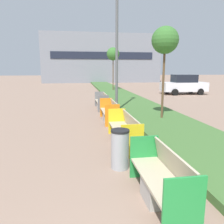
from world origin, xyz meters
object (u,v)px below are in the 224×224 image
object	(u,v)px
bench_grey_frame	(102,103)
sapling_tree_far	(113,54)
sapling_tree_near	(165,41)
bench_green_frame	(161,182)
litter_bin	(120,149)
street_lamp_post	(117,25)
bench_yellow_frame	(124,132)
bench_orange_frame	(110,113)
parked_car_distant	(184,85)

from	to	relation	value
bench_grey_frame	sapling_tree_far	bearing A→B (deg)	77.14
bench_grey_frame	sapling_tree_near	distance (m)	5.39
bench_green_frame	litter_bin	size ratio (longest dim) A/B	1.97
bench_green_frame	bench_grey_frame	size ratio (longest dim) A/B	0.89
bench_green_frame	street_lamp_post	bearing A→B (deg)	85.59
bench_green_frame	bench_yellow_frame	distance (m)	3.13
bench_orange_frame	street_lamp_post	bearing A→B (deg)	69.56
street_lamp_post	parked_car_distant	distance (m)	12.08
bench_green_frame	sapling_tree_near	distance (m)	7.07
bench_grey_frame	sapling_tree_near	bearing A→B (deg)	-57.50
sapling_tree_near	sapling_tree_far	size ratio (longest dim) A/B	0.90
bench_yellow_frame	bench_grey_frame	xyz separation A→B (m)	(-0.00, 6.41, -0.01)
bench_yellow_frame	street_lamp_post	distance (m)	6.40
bench_green_frame	street_lamp_post	size ratio (longest dim) A/B	0.23
bench_orange_frame	sapling_tree_near	xyz separation A→B (m)	(2.34, -0.45, 3.18)
bench_green_frame	bench_grey_frame	world-z (taller)	same
litter_bin	street_lamp_post	world-z (taller)	street_lamp_post
sapling_tree_near	bench_green_frame	bearing A→B (deg)	-111.75
bench_grey_frame	bench_orange_frame	bearing A→B (deg)	-90.02
litter_bin	parked_car_distant	xyz separation A→B (m)	(9.09, 14.82, 0.43)
litter_bin	sapling_tree_far	distance (m)	18.87
street_lamp_post	bench_yellow_frame	bearing A→B (deg)	-97.17
sapling_tree_far	parked_car_distant	xyz separation A→B (m)	(6.29, -3.53, -2.99)
bench_orange_frame	bench_grey_frame	world-z (taller)	same
parked_car_distant	bench_yellow_frame	bearing A→B (deg)	-121.06
parked_car_distant	bench_grey_frame	bearing A→B (deg)	-139.86
litter_bin	street_lamp_post	distance (m)	7.76
bench_green_frame	litter_bin	xyz separation A→B (m)	(-0.47, 1.44, 0.12)
bench_green_frame	parked_car_distant	size ratio (longest dim) A/B	0.44
sapling_tree_far	bench_orange_frame	bearing A→B (deg)	-99.86
bench_green_frame	sapling_tree_far	world-z (taller)	sapling_tree_far
bench_green_frame	parked_car_distant	xyz separation A→B (m)	(8.63, 16.26, 0.55)
street_lamp_post	litter_bin	bearing A→B (deg)	-99.41
sapling_tree_far	sapling_tree_near	bearing A→B (deg)	-90.00
bench_grey_frame	street_lamp_post	bearing A→B (deg)	-68.72
sapling_tree_far	bench_green_frame	bearing A→B (deg)	-96.75
litter_bin	parked_car_distant	size ratio (longest dim) A/B	0.22
street_lamp_post	parked_car_distant	world-z (taller)	street_lamp_post
bench_grey_frame	bench_yellow_frame	bearing A→B (deg)	-89.97
bench_yellow_frame	bench_orange_frame	distance (m)	3.20
bench_yellow_frame	bench_orange_frame	xyz separation A→B (m)	(-0.00, 3.20, -0.01)
bench_orange_frame	sapling_tree_far	world-z (taller)	sapling_tree_far
bench_green_frame	litter_bin	bearing A→B (deg)	108.02
sapling_tree_near	bench_yellow_frame	bearing A→B (deg)	-130.44
sapling_tree_far	parked_car_distant	size ratio (longest dim) A/B	1.08
sapling_tree_near	parked_car_distant	distance (m)	12.42
street_lamp_post	sapling_tree_far	distance (m)	11.96
bench_green_frame	parked_car_distant	bearing A→B (deg)	62.05
litter_bin	sapling_tree_near	xyz separation A→B (m)	(2.81, 4.43, 3.06)
bench_yellow_frame	sapling_tree_far	distance (m)	17.18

